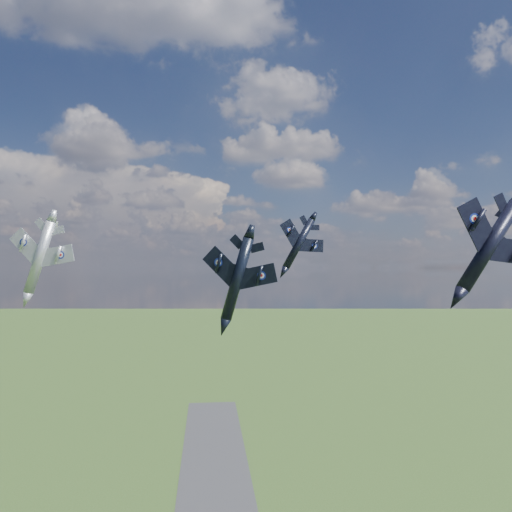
{
  "coord_description": "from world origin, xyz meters",
  "views": [
    {
      "loc": [
        -3.38,
        -56.22,
        81.94
      ],
      "look_at": [
        3.52,
        13.73,
        83.63
      ],
      "focal_mm": 35.0,
      "sensor_mm": 36.0,
      "label": 1
    }
  ],
  "objects_px": {
    "jet_lead_navy": "(237,279)",
    "jet_right_navy": "(489,246)",
    "jet_high_navy": "(299,244)",
    "jet_left_silver": "(40,257)"
  },
  "relations": [
    {
      "from": "jet_lead_navy",
      "to": "jet_right_navy",
      "type": "bearing_deg",
      "value": -20.88
    },
    {
      "from": "jet_lead_navy",
      "to": "jet_high_navy",
      "type": "xyz_separation_m",
      "value": [
        12.55,
        20.41,
        5.94
      ]
    },
    {
      "from": "jet_lead_navy",
      "to": "jet_high_navy",
      "type": "height_order",
      "value": "jet_high_navy"
    },
    {
      "from": "jet_high_navy",
      "to": "jet_right_navy",
      "type": "bearing_deg",
      "value": -83.12
    },
    {
      "from": "jet_lead_navy",
      "to": "jet_left_silver",
      "type": "relative_size",
      "value": 1.15
    },
    {
      "from": "jet_right_navy",
      "to": "jet_left_silver",
      "type": "bearing_deg",
      "value": 153.75
    },
    {
      "from": "jet_right_navy",
      "to": "jet_left_silver",
      "type": "relative_size",
      "value": 1.08
    },
    {
      "from": "jet_left_silver",
      "to": "jet_high_navy",
      "type": "bearing_deg",
      "value": 37.37
    },
    {
      "from": "jet_high_navy",
      "to": "jet_lead_navy",
      "type": "bearing_deg",
      "value": -131.71
    },
    {
      "from": "jet_lead_navy",
      "to": "jet_high_navy",
      "type": "bearing_deg",
      "value": 76.83
    }
  ]
}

